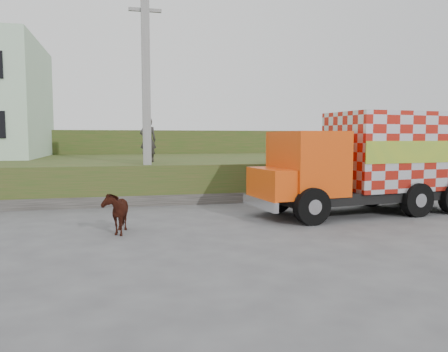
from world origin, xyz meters
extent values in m
plane|color=#474749|center=(0.00, 0.00, 0.00)|extent=(120.00, 120.00, 0.00)
cube|color=#2B4C19|center=(0.00, 10.00, 0.75)|extent=(40.00, 12.00, 1.50)
cube|color=#2B4C19|center=(0.00, 22.00, 1.50)|extent=(40.00, 12.00, 3.00)
cube|color=#595651|center=(-2.00, 4.20, 0.20)|extent=(16.00, 0.50, 0.40)
cube|color=gray|center=(-1.00, 4.60, 4.00)|extent=(0.30, 0.30, 8.00)
cube|color=gray|center=(-1.00, 4.60, 7.20)|extent=(1.20, 0.12, 0.12)
cube|color=black|center=(6.09, 0.90, 0.64)|extent=(6.93, 2.94, 0.35)
cube|color=#D6420B|center=(3.73, 0.62, 1.73)|extent=(2.03, 2.46, 1.98)
cube|color=#D6420B|center=(2.60, 0.49, 1.14)|extent=(1.22, 2.18, 0.89)
cube|color=silver|center=(7.26, 1.04, 2.08)|extent=(4.79, 2.88, 2.57)
cube|color=yellow|center=(7.40, -0.16, 2.08)|extent=(4.52, 0.57, 0.69)
cube|color=yellow|center=(7.12, 2.23, 2.08)|extent=(4.52, 0.57, 0.69)
cube|color=silver|center=(2.11, 0.43, 0.54)|extent=(0.41, 2.27, 0.30)
cylinder|color=black|center=(3.37, -0.56, 0.54)|extent=(1.12, 0.47, 1.09)
cylinder|color=black|center=(3.11, 1.69, 0.54)|extent=(1.12, 0.47, 1.09)
cylinder|color=black|center=(7.20, -0.12, 0.54)|extent=(1.12, 0.47, 1.09)
cylinder|color=black|center=(6.94, 2.14, 0.54)|extent=(1.12, 0.47, 1.09)
cylinder|color=black|center=(8.51, 2.33, 0.54)|extent=(1.12, 0.47, 1.09)
imported|color=#34120D|center=(-2.14, -0.35, 0.57)|extent=(0.72, 1.39, 1.13)
imported|color=#292624|center=(-0.84, 6.49, 2.43)|extent=(0.71, 0.49, 1.86)
camera|label=1|loc=(-1.99, -12.12, 2.51)|focal=35.00mm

